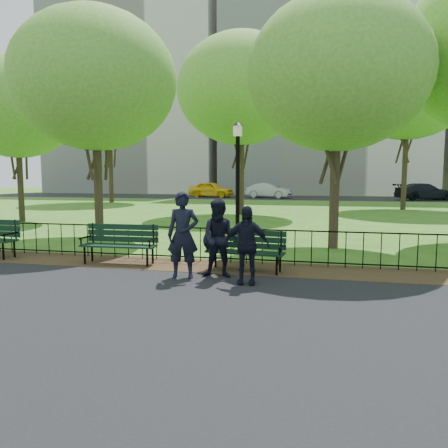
% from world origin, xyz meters
% --- Properties ---
extents(ground, '(120.00, 120.00, 0.00)m').
position_xyz_m(ground, '(0.00, 0.00, 0.00)').
color(ground, '#38661A').
extents(asphalt_path, '(60.00, 9.20, 0.01)m').
position_xyz_m(asphalt_path, '(0.00, -3.40, 0.01)').
color(asphalt_path, black).
rests_on(asphalt_path, ground).
extents(dirt_strip, '(60.00, 1.60, 0.01)m').
position_xyz_m(dirt_strip, '(0.00, 1.50, 0.01)').
color(dirt_strip, '#322014').
rests_on(dirt_strip, ground).
extents(far_street, '(70.00, 9.00, 0.01)m').
position_xyz_m(far_street, '(0.00, 35.00, 0.01)').
color(far_street, black).
rests_on(far_street, ground).
extents(iron_fence, '(24.06, 0.06, 1.00)m').
position_xyz_m(iron_fence, '(0.00, 2.00, 0.50)').
color(iron_fence, black).
rests_on(iron_fence, ground).
extents(apartment_west, '(22.00, 15.00, 26.00)m').
position_xyz_m(apartment_west, '(-22.00, 48.00, 13.00)').
color(apartment_west, beige).
rests_on(apartment_west, ground).
extents(apartment_mid, '(24.00, 15.00, 30.00)m').
position_xyz_m(apartment_mid, '(2.00, 48.00, 15.00)').
color(apartment_mid, silver).
rests_on(apartment_mid, ground).
extents(park_bench_main, '(1.94, 0.76, 1.03)m').
position_xyz_m(park_bench_main, '(-0.01, 1.17, 0.64)').
color(park_bench_main, black).
rests_on(park_bench_main, ground).
extents(park_bench_left_a, '(1.91, 0.65, 1.07)m').
position_xyz_m(park_bench_left_a, '(-2.91, 1.35, 0.62)').
color(park_bench_left_a, black).
rests_on(park_bench_left_a, ground).
extents(lamppost, '(0.35, 0.35, 3.86)m').
position_xyz_m(lamppost, '(-0.57, 4.73, 2.10)').
color(lamppost, black).
rests_on(lamppost, ground).
extents(tree_near_w, '(5.65, 5.65, 7.88)m').
position_xyz_m(tree_near_w, '(-5.74, 5.46, 5.47)').
color(tree_near_w, '#2D2116').
rests_on(tree_near_w, ground).
extents(tree_near_e, '(5.37, 5.37, 7.49)m').
position_xyz_m(tree_near_e, '(2.37, 5.00, 5.20)').
color(tree_near_e, '#2D2116').
rests_on(tree_near_e, ground).
extents(tree_mid_w, '(5.57, 5.57, 7.77)m').
position_xyz_m(tree_mid_w, '(-12.07, 9.54, 5.39)').
color(tree_mid_w, '#2D2116').
rests_on(tree_mid_w, ground).
extents(tree_far_c, '(7.15, 7.15, 9.96)m').
position_xyz_m(tree_far_c, '(-2.51, 15.65, 6.92)').
color(tree_far_c, '#2D2116').
rests_on(tree_far_c, ground).
extents(tree_far_e, '(8.23, 8.23, 11.47)m').
position_xyz_m(tree_far_e, '(7.11, 21.55, 7.96)').
color(tree_far_e, '#2D2116').
rests_on(tree_far_e, ground).
extents(tree_far_w, '(7.89, 7.89, 10.99)m').
position_xyz_m(tree_far_w, '(-14.90, 24.15, 7.63)').
color(tree_far_w, '#2D2116').
rests_on(tree_far_w, ground).
extents(person_left, '(0.75, 0.56, 1.86)m').
position_xyz_m(person_left, '(-0.88, 0.22, 0.94)').
color(person_left, black).
rests_on(person_left, asphalt_path).
extents(person_mid, '(0.84, 0.46, 1.70)m').
position_xyz_m(person_mid, '(-0.11, 0.42, 0.86)').
color(person_mid, black).
rests_on(person_mid, asphalt_path).
extents(person_right, '(0.96, 0.44, 1.60)m').
position_xyz_m(person_right, '(0.54, -0.02, 0.81)').
color(person_right, black).
rests_on(person_right, asphalt_path).
extents(taxi, '(4.85, 2.63, 1.57)m').
position_xyz_m(taxi, '(-9.08, 34.28, 0.79)').
color(taxi, yellow).
rests_on(taxi, far_street).
extents(sedan_silver, '(4.59, 2.49, 1.44)m').
position_xyz_m(sedan_silver, '(-3.16, 33.80, 0.73)').
color(sedan_silver, '#A2A4AA').
rests_on(sedan_silver, far_street).
extents(sedan_dark, '(5.55, 3.57, 1.49)m').
position_xyz_m(sedan_dark, '(10.81, 33.29, 0.76)').
color(sedan_dark, black).
rests_on(sedan_dark, far_street).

